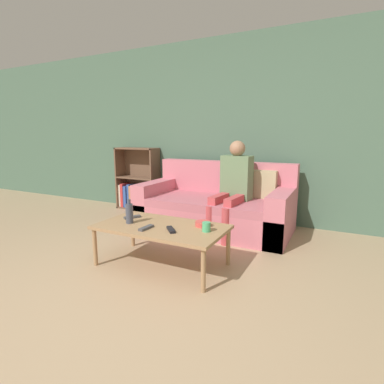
{
  "coord_description": "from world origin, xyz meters",
  "views": [
    {
      "loc": [
        1.4,
        -1.41,
        1.23
      ],
      "look_at": [
        -0.06,
        1.52,
        0.61
      ],
      "focal_mm": 28.0,
      "sensor_mm": 36.0,
      "label": 1
    }
  ],
  "objects_px": {
    "tv_remote_0": "(146,228)",
    "tv_remote_2": "(171,230)",
    "tv_remote_1": "(132,217)",
    "snack_bowl": "(203,224)",
    "couch": "(216,207)",
    "bookshelf": "(136,185)",
    "cup_near": "(206,227)",
    "coffee_table": "(161,229)",
    "person_adult": "(234,182)",
    "bottle": "(129,213)"
  },
  "relations": [
    {
      "from": "tv_remote_0",
      "to": "tv_remote_2",
      "type": "xyz_separation_m",
      "value": [
        0.23,
        0.05,
        0.0
      ]
    },
    {
      "from": "tv_remote_1",
      "to": "snack_bowl",
      "type": "height_order",
      "value": "snack_bowl"
    },
    {
      "from": "snack_bowl",
      "to": "couch",
      "type": "bearing_deg",
      "value": 106.15
    },
    {
      "from": "bookshelf",
      "to": "tv_remote_1",
      "type": "distance_m",
      "value": 2.07
    },
    {
      "from": "tv_remote_2",
      "to": "cup_near",
      "type": "bearing_deg",
      "value": -19.77
    },
    {
      "from": "tv_remote_0",
      "to": "tv_remote_2",
      "type": "relative_size",
      "value": 1.1
    },
    {
      "from": "cup_near",
      "to": "tv_remote_2",
      "type": "distance_m",
      "value": 0.32
    },
    {
      "from": "couch",
      "to": "tv_remote_2",
      "type": "xyz_separation_m",
      "value": [
        0.14,
        -1.41,
        0.12
      ]
    },
    {
      "from": "tv_remote_1",
      "to": "tv_remote_2",
      "type": "distance_m",
      "value": 0.6
    },
    {
      "from": "bookshelf",
      "to": "coffee_table",
      "type": "relative_size",
      "value": 0.85
    },
    {
      "from": "person_adult",
      "to": "tv_remote_0",
      "type": "relative_size",
      "value": 6.76
    },
    {
      "from": "tv_remote_0",
      "to": "tv_remote_1",
      "type": "xyz_separation_m",
      "value": [
        -0.34,
        0.24,
        0.0
      ]
    },
    {
      "from": "coffee_table",
      "to": "tv_remote_2",
      "type": "bearing_deg",
      "value": -30.75
    },
    {
      "from": "couch",
      "to": "person_adult",
      "type": "bearing_deg",
      "value": -19.56
    },
    {
      "from": "cup_near",
      "to": "tv_remote_2",
      "type": "xyz_separation_m",
      "value": [
        -0.29,
        -0.12,
        -0.03
      ]
    },
    {
      "from": "tv_remote_0",
      "to": "tv_remote_1",
      "type": "distance_m",
      "value": 0.42
    },
    {
      "from": "tv_remote_0",
      "to": "bookshelf",
      "type": "bearing_deg",
      "value": 132.87
    },
    {
      "from": "bookshelf",
      "to": "tv_remote_2",
      "type": "relative_size",
      "value": 6.56
    },
    {
      "from": "cup_near",
      "to": "tv_remote_0",
      "type": "height_order",
      "value": "cup_near"
    },
    {
      "from": "couch",
      "to": "coffee_table",
      "type": "xyz_separation_m",
      "value": [
        -0.02,
        -1.32,
        0.08
      ]
    },
    {
      "from": "bookshelf",
      "to": "bottle",
      "type": "height_order",
      "value": "bookshelf"
    },
    {
      "from": "bookshelf",
      "to": "cup_near",
      "type": "height_order",
      "value": "bookshelf"
    },
    {
      "from": "snack_bowl",
      "to": "bottle",
      "type": "bearing_deg",
      "value": -161.4
    },
    {
      "from": "coffee_table",
      "to": "tv_remote_1",
      "type": "bearing_deg",
      "value": 167.85
    },
    {
      "from": "couch",
      "to": "cup_near",
      "type": "height_order",
      "value": "couch"
    },
    {
      "from": "coffee_table",
      "to": "snack_bowl",
      "type": "relative_size",
      "value": 8.47
    },
    {
      "from": "tv_remote_0",
      "to": "tv_remote_1",
      "type": "height_order",
      "value": "same"
    },
    {
      "from": "person_adult",
      "to": "cup_near",
      "type": "distance_m",
      "value": 1.22
    },
    {
      "from": "cup_near",
      "to": "tv_remote_0",
      "type": "bearing_deg",
      "value": -161.07
    },
    {
      "from": "couch",
      "to": "bottle",
      "type": "bearing_deg",
      "value": -103.82
    },
    {
      "from": "coffee_table",
      "to": "tv_remote_0",
      "type": "relative_size",
      "value": 7.03
    },
    {
      "from": "tv_remote_2",
      "to": "snack_bowl",
      "type": "distance_m",
      "value": 0.32
    },
    {
      "from": "bookshelf",
      "to": "cup_near",
      "type": "bearing_deg",
      "value": -40.08
    },
    {
      "from": "tv_remote_1",
      "to": "coffee_table",
      "type": "bearing_deg",
      "value": 20.79
    },
    {
      "from": "couch",
      "to": "tv_remote_1",
      "type": "bearing_deg",
      "value": -109.27
    },
    {
      "from": "bookshelf",
      "to": "tv_remote_2",
      "type": "xyz_separation_m",
      "value": [
        1.78,
        -1.86,
        0.01
      ]
    },
    {
      "from": "couch",
      "to": "bookshelf",
      "type": "xyz_separation_m",
      "value": [
        -1.64,
        0.45,
        0.11
      ]
    },
    {
      "from": "tv_remote_2",
      "to": "bottle",
      "type": "height_order",
      "value": "bottle"
    },
    {
      "from": "tv_remote_1",
      "to": "tv_remote_2",
      "type": "height_order",
      "value": "same"
    },
    {
      "from": "cup_near",
      "to": "snack_bowl",
      "type": "height_order",
      "value": "cup_near"
    },
    {
      "from": "person_adult",
      "to": "couch",
      "type": "bearing_deg",
      "value": 165.72
    },
    {
      "from": "bookshelf",
      "to": "tv_remote_0",
      "type": "distance_m",
      "value": 2.46
    },
    {
      "from": "couch",
      "to": "tv_remote_0",
      "type": "relative_size",
      "value": 11.39
    },
    {
      "from": "coffee_table",
      "to": "cup_near",
      "type": "relative_size",
      "value": 14.21
    },
    {
      "from": "coffee_table",
      "to": "person_adult",
      "type": "distance_m",
      "value": 1.29
    },
    {
      "from": "bookshelf",
      "to": "snack_bowl",
      "type": "distance_m",
      "value": 2.54
    },
    {
      "from": "tv_remote_1",
      "to": "snack_bowl",
      "type": "bearing_deg",
      "value": 38.31
    },
    {
      "from": "cup_near",
      "to": "bottle",
      "type": "xyz_separation_m",
      "value": [
        -0.77,
        -0.1,
        0.06
      ]
    },
    {
      "from": "person_adult",
      "to": "tv_remote_0",
      "type": "distance_m",
      "value": 1.44
    },
    {
      "from": "tv_remote_2",
      "to": "bottle",
      "type": "bearing_deg",
      "value": 133.72
    }
  ]
}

